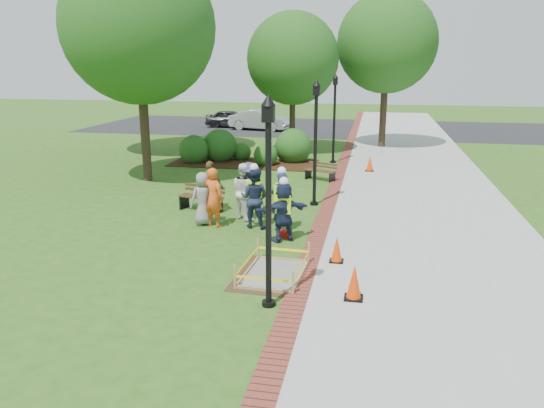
% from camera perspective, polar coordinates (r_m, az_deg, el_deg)
% --- Properties ---
extents(ground, '(100.00, 100.00, 0.00)m').
position_cam_1_polar(ground, '(13.99, -2.96, -5.12)').
color(ground, '#285116').
rests_on(ground, ground).
extents(sidewalk, '(6.00, 60.00, 0.02)m').
position_cam_1_polar(sidewalk, '(23.30, 15.20, 2.66)').
color(sidewalk, '#9E9E99').
rests_on(sidewalk, ground).
extents(brick_edging, '(0.50, 60.00, 0.03)m').
position_cam_1_polar(brick_edging, '(23.28, 7.20, 3.07)').
color(brick_edging, maroon).
rests_on(brick_edging, ground).
extents(mulch_bed, '(7.00, 3.00, 0.05)m').
position_cam_1_polar(mulch_bed, '(25.95, -3.03, 4.43)').
color(mulch_bed, '#381E0F').
rests_on(mulch_bed, ground).
extents(parking_lot, '(36.00, 12.00, 0.01)m').
position_cam_1_polar(parking_lot, '(40.15, 6.43, 8.15)').
color(parking_lot, black).
rests_on(parking_lot, ground).
extents(wet_concrete_pad, '(1.81, 2.38, 0.55)m').
position_cam_1_polar(wet_concrete_pad, '(12.41, 0.22, -6.66)').
color(wet_concrete_pad, '#47331E').
rests_on(wet_concrete_pad, ground).
extents(bench_near, '(1.61, 0.86, 0.83)m').
position_cam_1_polar(bench_near, '(17.82, -7.63, 0.13)').
color(bench_near, '#4C351A').
rests_on(bench_near, ground).
extents(bench_far, '(1.40, 0.95, 0.72)m').
position_cam_1_polar(bench_far, '(22.27, 5.20, 3.15)').
color(bench_far, '#54391C').
rests_on(bench_far, ground).
extents(cone_front, '(0.39, 0.39, 0.77)m').
position_cam_1_polar(cone_front, '(11.28, 8.83, -8.38)').
color(cone_front, black).
rests_on(cone_front, ground).
extents(cone_back, '(0.34, 0.34, 0.68)m').
position_cam_1_polar(cone_back, '(13.24, 6.97, -4.91)').
color(cone_back, black).
rests_on(cone_back, ground).
extents(cone_far, '(0.38, 0.38, 0.74)m').
position_cam_1_polar(cone_far, '(24.36, 10.48, 4.30)').
color(cone_far, black).
rests_on(cone_far, ground).
extents(toolbox, '(0.43, 0.29, 0.20)m').
position_cam_1_polar(toolbox, '(15.04, 1.29, -3.24)').
color(toolbox, '#9A0F0B').
rests_on(toolbox, ground).
extents(lamp_near, '(0.28, 0.28, 4.26)m').
position_cam_1_polar(lamp_near, '(10.20, -0.38, 1.75)').
color(lamp_near, black).
rests_on(lamp_near, ground).
extents(lamp_mid, '(0.28, 0.28, 4.26)m').
position_cam_1_polar(lamp_mid, '(17.99, 4.71, 7.56)').
color(lamp_mid, black).
rests_on(lamp_mid, ground).
extents(lamp_far, '(0.28, 0.28, 4.26)m').
position_cam_1_polar(lamp_far, '(25.91, 6.74, 9.83)').
color(lamp_far, black).
rests_on(lamp_far, ground).
extents(tree_left, '(5.99, 5.99, 9.11)m').
position_cam_1_polar(tree_left, '(22.33, -14.16, 17.96)').
color(tree_left, '#3D2D1E').
rests_on(tree_left, ground).
extents(tree_back, '(4.80, 4.80, 7.35)m').
position_cam_1_polar(tree_back, '(28.63, 2.26, 15.36)').
color(tree_back, '#3D2D1E').
rests_on(tree_back, ground).
extents(tree_right, '(5.55, 5.55, 8.58)m').
position_cam_1_polar(tree_right, '(31.29, 12.27, 16.57)').
color(tree_right, '#3D2D1E').
rests_on(tree_right, ground).
extents(tree_far, '(7.16, 7.16, 10.81)m').
position_cam_1_polar(tree_far, '(29.03, -14.36, 19.41)').
color(tree_far, '#3D2D1E').
rests_on(tree_far, ground).
extents(shrub_a, '(1.47, 1.47, 1.47)m').
position_cam_1_polar(shrub_a, '(26.39, -8.34, 4.43)').
color(shrub_a, '#154C17').
rests_on(shrub_a, ground).
extents(shrub_b, '(1.71, 1.71, 1.71)m').
position_cam_1_polar(shrub_b, '(26.77, -5.58, 4.67)').
color(shrub_b, '#154C17').
rests_on(shrub_b, ground).
extents(shrub_c, '(1.15, 1.15, 1.15)m').
position_cam_1_polar(shrub_c, '(25.39, -0.68, 4.16)').
color(shrub_c, '#154C17').
rests_on(shrub_c, ground).
extents(shrub_d, '(1.79, 1.79, 1.79)m').
position_cam_1_polar(shrub_d, '(26.32, 2.26, 4.55)').
color(shrub_d, '#154C17').
rests_on(shrub_d, ground).
extents(shrub_e, '(0.94, 0.94, 0.94)m').
position_cam_1_polar(shrub_e, '(26.88, -3.27, 4.76)').
color(shrub_e, '#154C17').
rests_on(shrub_e, ground).
extents(casual_person_a, '(0.62, 0.58, 1.63)m').
position_cam_1_polar(casual_person_a, '(16.14, -7.40, 0.57)').
color(casual_person_a, gray).
rests_on(casual_person_a, ground).
extents(casual_person_b, '(0.67, 0.55, 1.80)m').
position_cam_1_polar(casual_person_b, '(15.90, -6.33, 0.70)').
color(casual_person_b, '#E4551A').
rests_on(casual_person_b, ground).
extents(casual_person_c, '(0.67, 0.65, 1.78)m').
position_cam_1_polar(casual_person_c, '(16.61, -2.99, 1.37)').
color(casual_person_c, white).
rests_on(casual_person_c, ground).
extents(casual_person_d, '(0.61, 0.48, 1.65)m').
position_cam_1_polar(casual_person_d, '(17.74, -6.64, 1.97)').
color(casual_person_d, brown).
rests_on(casual_person_d, ground).
extents(casual_person_e, '(0.68, 0.65, 1.80)m').
position_cam_1_polar(casual_person_e, '(16.62, -2.40, 1.42)').
color(casual_person_e, '#393A64').
rests_on(casual_person_e, ground).
extents(hivis_worker_a, '(0.64, 0.58, 1.82)m').
position_cam_1_polar(hivis_worker_a, '(14.51, 1.26, -0.59)').
color(hivis_worker_a, '#191D43').
rests_on(hivis_worker_a, ground).
extents(hivis_worker_b, '(0.60, 0.42, 1.91)m').
position_cam_1_polar(hivis_worker_b, '(15.41, 1.04, 0.51)').
color(hivis_worker_b, '#1A2644').
rests_on(hivis_worker_b, ground).
extents(hivis_worker_c, '(0.62, 0.45, 1.95)m').
position_cam_1_polar(hivis_worker_c, '(15.72, -1.92, 0.86)').
color(hivis_worker_c, '#1B2347').
rests_on(hivis_worker_c, ground).
extents(parked_car_a, '(1.92, 4.35, 1.41)m').
position_cam_1_polar(parked_car_a, '(40.31, -4.39, 8.22)').
color(parked_car_a, '#29292C').
rests_on(parked_car_a, ground).
extents(parked_car_b, '(2.90, 5.07, 1.56)m').
position_cam_1_polar(parked_car_b, '(38.59, -1.33, 7.95)').
color(parked_car_b, '#A8A8AD').
rests_on(parked_car_b, ground).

